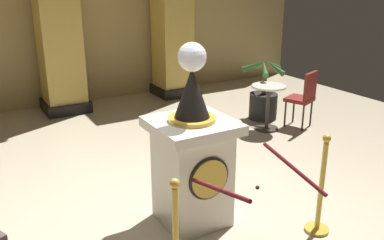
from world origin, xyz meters
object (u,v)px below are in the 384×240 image
(potted_palm_right, at_px, (263,100))
(pedestal_clock, at_px, (192,158))
(cafe_table, at_px, (268,102))
(stanchion_far, at_px, (320,199))
(cafe_chair_red, at_px, (304,95))

(potted_palm_right, bearing_deg, pedestal_clock, -140.82)
(cafe_table, bearing_deg, stanchion_far, -119.89)
(pedestal_clock, bearing_deg, potted_palm_right, 39.18)
(stanchion_far, relative_size, potted_palm_right, 0.93)
(cafe_chair_red, bearing_deg, stanchion_far, -131.19)
(potted_palm_right, bearing_deg, cafe_chair_red, -69.09)
(potted_palm_right, distance_m, cafe_chair_red, 0.79)
(pedestal_clock, relative_size, stanchion_far, 1.80)
(cafe_table, bearing_deg, pedestal_clock, -144.21)
(stanchion_far, distance_m, cafe_chair_red, 3.12)
(pedestal_clock, bearing_deg, cafe_chair_red, 27.08)
(stanchion_far, bearing_deg, cafe_table, 60.11)
(pedestal_clock, distance_m, cafe_chair_red, 3.41)
(pedestal_clock, distance_m, potted_palm_right, 3.59)
(cafe_table, height_order, cafe_chair_red, cafe_chair_red)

